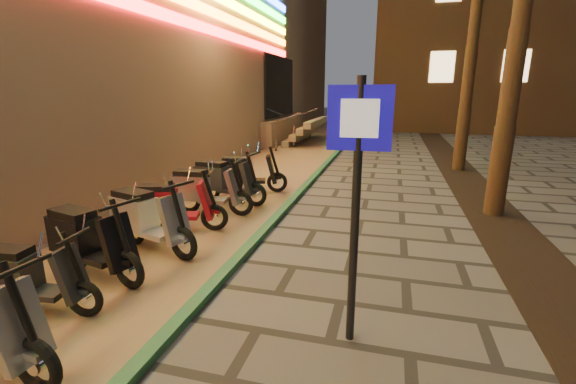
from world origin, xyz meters
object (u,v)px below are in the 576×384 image
(scooter_6, at_px, (27,277))
(scooter_7, at_px, (87,240))
(scooter_10, at_px, (203,190))
(scooter_8, at_px, (145,218))
(pedestrian_sign, at_px, (357,179))
(scooter_12, at_px, (246,173))
(scooter_11, at_px, (222,180))
(scooter_9, at_px, (171,205))

(scooter_6, xyz_separation_m, scooter_7, (-0.02, 1.01, 0.08))
(scooter_10, bearing_deg, scooter_8, -95.35)
(scooter_6, distance_m, scooter_7, 1.01)
(pedestrian_sign, relative_size, scooter_12, 1.59)
(scooter_11, height_order, scooter_12, scooter_11)
(scooter_6, bearing_deg, scooter_12, 79.02)
(scooter_9, distance_m, scooter_12, 3.13)
(scooter_7, relative_size, scooter_9, 1.06)
(scooter_6, distance_m, scooter_10, 4.11)
(scooter_9, bearing_deg, scooter_10, 68.75)
(scooter_10, bearing_deg, scooter_9, -98.50)
(scooter_8, bearing_deg, scooter_7, -85.93)
(scooter_6, distance_m, scooter_11, 5.01)
(scooter_6, height_order, scooter_10, scooter_10)
(pedestrian_sign, height_order, scooter_11, pedestrian_sign)
(scooter_11, bearing_deg, scooter_8, -85.39)
(scooter_11, bearing_deg, scooter_7, -88.39)
(scooter_9, relative_size, scooter_12, 0.97)
(scooter_9, xyz_separation_m, scooter_10, (0.08, 1.16, 0.02))
(scooter_8, distance_m, scooter_12, 4.00)
(scooter_6, bearing_deg, scooter_7, 84.78)
(scooter_7, xyz_separation_m, scooter_10, (0.26, 3.09, -0.00))
(scooter_8, relative_size, scooter_11, 0.99)
(pedestrian_sign, xyz_separation_m, scooter_10, (-3.58, 3.62, -1.25))
(scooter_11, bearing_deg, scooter_6, -87.25)
(pedestrian_sign, relative_size, scooter_8, 1.52)
(scooter_9, bearing_deg, scooter_8, -103.90)
(scooter_8, height_order, scooter_9, scooter_8)
(scooter_10, height_order, scooter_12, scooter_10)
(scooter_6, relative_size, scooter_11, 0.83)
(scooter_10, bearing_deg, pedestrian_sign, -49.87)
(pedestrian_sign, xyz_separation_m, scooter_8, (-3.61, 1.59, -1.23))
(scooter_9, distance_m, scooter_11, 2.07)
(scooter_9, relative_size, scooter_10, 0.95)
(scooter_12, bearing_deg, scooter_8, -109.46)
(scooter_9, distance_m, scooter_10, 1.16)
(scooter_12, bearing_deg, scooter_10, -112.52)
(scooter_10, xyz_separation_m, scooter_11, (0.04, 0.90, 0.02))
(scooter_8, xyz_separation_m, scooter_10, (0.03, 2.03, -0.02))
(scooter_6, bearing_deg, scooter_10, 80.13)
(scooter_9, bearing_deg, scooter_11, 69.31)
(scooter_11, xyz_separation_m, scooter_12, (0.19, 1.05, -0.03))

